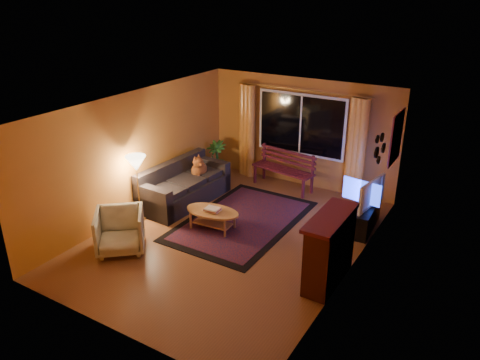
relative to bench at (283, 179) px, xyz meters
The scene contains 22 objects.
floor 2.57m from the bench, 85.31° to the right, with size 4.50×6.00×0.02m, color brown.
ceiling 3.43m from the bench, 85.31° to the right, with size 4.50×6.00×0.02m, color white.
wall_back 1.14m from the bench, 65.61° to the left, with size 4.50×0.02×2.50m, color #C67B31.
wall_left 3.43m from the bench, 128.82° to the right, with size 0.02×6.00×2.50m, color #C67B31.
wall_right 3.69m from the bench, 45.91° to the right, with size 0.02×6.00×2.50m, color #C67B31.
window 1.30m from the bench, 62.18° to the left, with size 2.00×0.02×1.30m, color black.
curtain_rod 2.07m from the bench, 59.23° to the left, with size 0.03×0.03×3.20m, color #BF8C3F.
curtain_left 1.49m from the bench, 163.82° to the left, with size 0.36×0.36×2.24m, color #F29939.
curtain_right 1.83m from the bench, 11.99° to the left, with size 0.36×0.36×2.24m, color #F29939.
bench is the anchor object (origin of this frame).
potted_plant 1.75m from the bench, behind, with size 0.50×0.50×0.89m, color #235B1E.
sofa 2.31m from the bench, 129.68° to the right, with size 0.91×2.13×0.86m, color black.
dog 1.97m from the bench, 137.67° to the right, with size 0.30×0.41×0.44m, color #994F24, non-canonical shape.
armchair 4.14m from the bench, 107.32° to the right, with size 0.81×0.76×0.83m, color beige.
floor_lamp 3.40m from the bench, 121.45° to the right, with size 0.22×0.22×1.33m, color #BF8C3F.
rug 1.91m from the bench, 88.52° to the right, with size 1.97×3.11×0.02m, color maroon.
coffee_table 2.49m from the bench, 96.27° to the right, with size 1.08×1.08×0.39m, color #B87C42.
tv_console 2.40m from the bench, 23.11° to the right, with size 0.38×1.15×0.48m, color black.
television 2.46m from the bench, 23.11° to the right, with size 0.97×0.13×0.56m, color black.
fireplace 3.73m from the bench, 52.55° to the right, with size 0.40×1.20×1.10m, color maroon.
mirror_cluster 3.14m from the bench, 27.31° to the right, with size 0.06×0.60×0.56m, color black, non-canonical shape.
painting 2.82m from the bench, ahead, with size 0.04×0.76×0.96m, color #E74A1D.
Camera 1 is at (4.10, -6.48, 4.38)m, focal length 35.00 mm.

